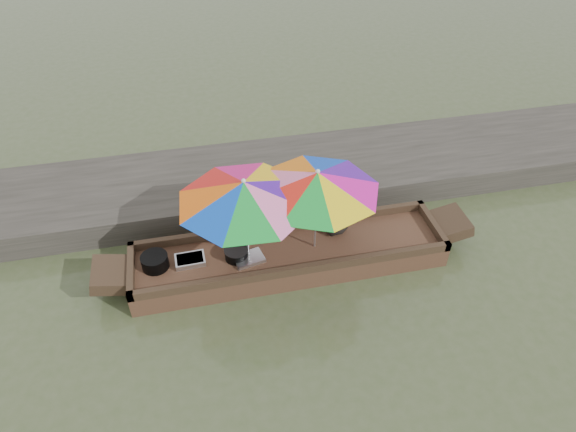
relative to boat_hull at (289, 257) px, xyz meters
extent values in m
plane|color=#404E2A|center=(0.00, 0.00, -0.17)|extent=(80.00, 80.00, 0.00)
cube|color=#2D2B26|center=(0.00, 2.20, 0.08)|extent=(22.00, 2.20, 0.50)
cube|color=#3C271B|center=(0.00, 0.00, 0.00)|extent=(5.20, 1.20, 0.35)
cylinder|color=black|center=(-2.17, 0.08, 0.29)|extent=(0.43, 0.43, 0.23)
cube|color=silver|center=(-1.62, 0.06, 0.22)|extent=(0.48, 0.34, 0.09)
cube|color=silver|center=(-0.69, -0.09, 0.21)|extent=(0.54, 0.43, 0.06)
cylinder|color=black|center=(-0.88, 0.00, 0.26)|extent=(0.37, 0.37, 0.17)
cube|color=silver|center=(-0.79, 0.26, 0.30)|extent=(0.33, 0.28, 0.26)
imported|color=black|center=(0.88, 0.29, 0.73)|extent=(0.65, 0.55, 1.12)
camera|label=1|loc=(-1.34, -6.01, 6.07)|focal=32.00mm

